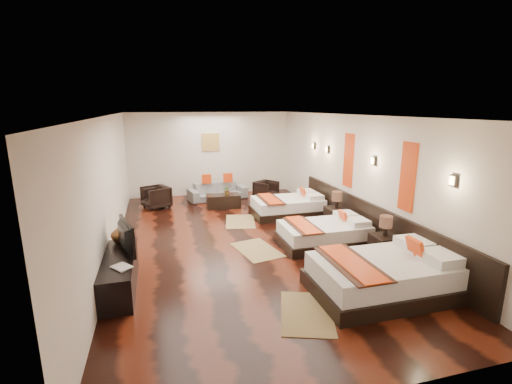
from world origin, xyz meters
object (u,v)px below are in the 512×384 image
object	(u,v)px
sofa	(218,191)
bed_far	(288,206)
nightstand_a	(384,245)
bed_mid	(325,233)
bed_near	(386,275)
table_plant	(227,190)
tv_console	(120,273)
figurine	(121,233)
armchair_right	(266,190)
coffee_table	(223,201)
nightstand_b	(336,215)
book	(115,270)
tv	(121,237)
armchair_left	(156,197)

from	to	relation	value
sofa	bed_far	bearing A→B (deg)	-66.14
nightstand_a	sofa	xyz separation A→B (m)	(-2.37, 5.69, -0.05)
bed_mid	bed_near	bearing A→B (deg)	-89.87
table_plant	tv_console	bearing A→B (deg)	-121.19
figurine	armchair_right	world-z (taller)	figurine
table_plant	sofa	bearing A→B (deg)	96.38
armchair_right	coffee_table	xyz separation A→B (m)	(-1.55, -0.68, -0.10)
bed_near	tv_console	bearing A→B (deg)	162.86
bed_mid	nightstand_b	bearing A→B (deg)	50.74
bed_far	tv_console	bearing A→B (deg)	-142.35
nightstand_b	sofa	distance (m)	4.38
book	bed_near	bearing A→B (deg)	-10.84
book	coffee_table	world-z (taller)	book
book	armchair_right	distance (m)	7.00
bed_mid	book	xyz separation A→B (m)	(-4.19, -1.42, 0.31)
tv_console	table_plant	bearing A→B (deg)	58.81
bed_near	nightstand_b	size ratio (longest dim) A/B	2.46
tv_console	table_plant	distance (m)	5.21
tv_console	tv	size ratio (longest dim) A/B	1.91
figurine	table_plant	bearing A→B (deg)	54.10
bed_mid	tv	xyz separation A→B (m)	(-4.14, -0.66, 0.57)
armchair_left	sofa	bearing A→B (deg)	82.43
nightstand_b	book	world-z (taller)	nightstand_b
bed_mid	book	size ratio (longest dim) A/B	6.38
armchair_right	coffee_table	world-z (taller)	armchair_right
nightstand_b	armchair_right	world-z (taller)	nightstand_b
bed_far	sofa	xyz separation A→B (m)	(-1.62, 2.29, 0.02)
tv	book	world-z (taller)	tv
book	coffee_table	xyz separation A→B (m)	(2.57, 4.97, -0.36)
nightstand_a	nightstand_b	world-z (taller)	nightstand_b
nightstand_a	coffee_table	world-z (taller)	nightstand_a
bed_near	armchair_left	bearing A→B (deg)	119.78
bed_near	armchair_right	bearing A→B (deg)	90.66
nightstand_b	tv	size ratio (longest dim) A/B	1.01
tv	tv_console	bearing A→B (deg)	153.22
nightstand_b	figurine	xyz separation A→B (m)	(-4.94, -1.12, 0.40)
nightstand_a	coffee_table	bearing A→B (deg)	117.08
bed_near	nightstand_a	distance (m)	1.36
nightstand_b	bed_far	bearing A→B (deg)	118.32
figurine	table_plant	world-z (taller)	figurine
bed_near	bed_far	xyz separation A→B (m)	(-0.00, 4.53, -0.05)
tv_console	coffee_table	distance (m)	5.17
book	sofa	bearing A→B (deg)	66.87
nightstand_a	tv	world-z (taller)	tv
armchair_right	book	bearing A→B (deg)	-160.94
bed_far	book	world-z (taller)	bed_far
table_plant	armchair_left	bearing A→B (deg)	165.94
bed_mid	nightstand_b	xyz separation A→B (m)	(0.75, 0.92, 0.08)
tv_console	sofa	distance (m)	6.10
book	sofa	size ratio (longest dim) A/B	0.16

